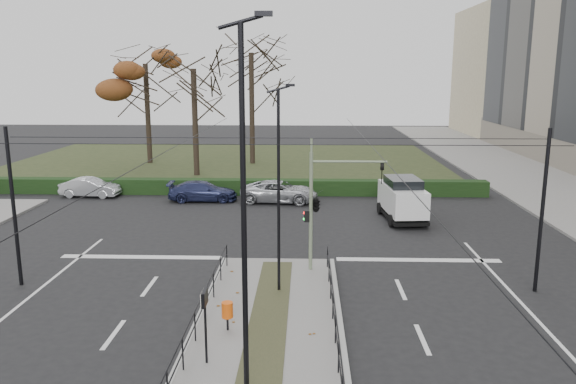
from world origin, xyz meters
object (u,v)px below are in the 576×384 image
at_px(parked_car_third, 203,191).
at_px(white_van, 402,198).
at_px(traffic_light, 318,202).
at_px(bare_tree_center, 251,61).
at_px(info_panel, 205,306).
at_px(rust_tree, 145,64).
at_px(streetlamp_median_far, 279,189).
at_px(streetlamp_median_near, 245,214).
at_px(bare_tree_near, 194,77).
at_px(parked_car_fourth, 279,192).
at_px(litter_bin, 227,310).
at_px(parked_car_second, 90,187).

relative_size(parked_car_third, white_van, 0.95).
relative_size(traffic_light, bare_tree_center, 0.37).
bearing_deg(info_panel, rust_tree, 107.78).
bearing_deg(parked_car_third, info_panel, -172.11).
distance_m(traffic_light, parked_car_third, 14.77).
bearing_deg(streetlamp_median_far, parked_car_third, 110.21).
bearing_deg(streetlamp_median_near, bare_tree_near, 103.20).
distance_m(streetlamp_median_near, streetlamp_median_far, 6.92).
distance_m(info_panel, white_van, 17.90).
bearing_deg(parked_car_fourth, litter_bin, -177.34).
height_order(rust_tree, bare_tree_near, rust_tree).
distance_m(parked_car_second, bare_tree_near, 11.79).
bearing_deg(parked_car_second, info_panel, -148.27).
relative_size(litter_bin, white_van, 0.20).
bearing_deg(parked_car_third, litter_bin, -170.09).
distance_m(litter_bin, info_panel, 2.25).
height_order(litter_bin, parked_car_fourth, parked_car_fourth).
bearing_deg(white_van, parked_car_third, 159.72).
bearing_deg(streetlamp_median_near, parked_car_third, 103.12).
distance_m(parked_car_fourth, white_van, 8.08).
bearing_deg(bare_tree_near, info_panel, -78.52).
bearing_deg(white_van, litter_bin, -118.39).
bearing_deg(bare_tree_center, rust_tree, -179.68).
xyz_separation_m(streetlamp_median_near, white_van, (6.62, 17.63, -3.48)).
height_order(streetlamp_median_near, streetlamp_median_far, streetlamp_median_near).
xyz_separation_m(parked_car_second, parked_car_fourth, (12.36, -1.11, 0.04)).
xyz_separation_m(streetlamp_median_near, bare_tree_center, (-3.39, 36.71, 4.21)).
bearing_deg(bare_tree_center, streetlamp_median_near, -84.72).
relative_size(streetlamp_median_far, bare_tree_center, 0.58).
bearing_deg(bare_tree_near, streetlamp_median_far, -72.21).
relative_size(parked_car_third, rust_tree, 0.38).
height_order(traffic_light, parked_car_fourth, traffic_light).
relative_size(streetlamp_median_far, white_van, 1.64).
xyz_separation_m(litter_bin, streetlamp_median_near, (0.98, -3.57, 3.92)).
distance_m(litter_bin, bare_tree_near, 28.62).
bearing_deg(parked_car_third, traffic_light, -154.21).
xyz_separation_m(parked_car_second, white_van, (19.26, -5.27, 0.60)).
distance_m(white_van, rust_tree, 28.02).
xyz_separation_m(traffic_light, bare_tree_near, (-9.05, 21.51, 4.73)).
bearing_deg(white_van, parked_car_second, 164.69).
bearing_deg(streetlamp_median_near, bare_tree_center, 95.28).
xyz_separation_m(streetlamp_median_near, rust_tree, (-12.54, 36.66, 3.98)).
relative_size(streetlamp_median_far, parked_car_third, 1.72).
bearing_deg(traffic_light, white_van, 60.71).
bearing_deg(litter_bin, traffic_light, 63.01).
distance_m(streetlamp_median_far, rust_tree, 32.86).
relative_size(traffic_light, streetlamp_median_near, 0.53).
bearing_deg(rust_tree, streetlamp_median_far, -66.46).
distance_m(streetlamp_median_far, parked_car_fourth, 15.29).
height_order(parked_car_fourth, rust_tree, rust_tree).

